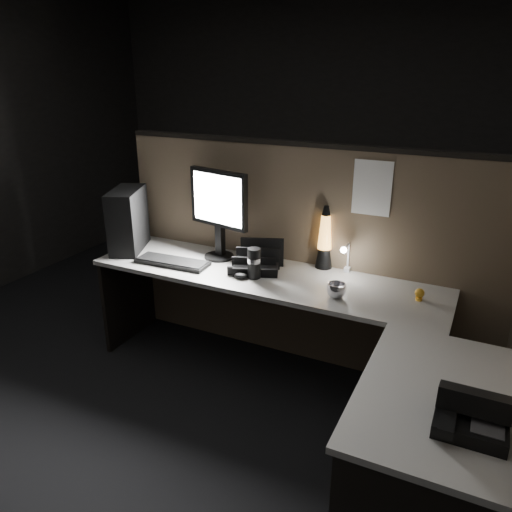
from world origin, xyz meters
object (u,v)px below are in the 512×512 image
at_px(monitor, 219,206).
at_px(desk_phone, 471,414).
at_px(pc_tower, 128,220).
at_px(lava_lamp, 325,242).
at_px(keyboard, 172,262).

distance_m(monitor, desk_phone, 2.05).
height_order(pc_tower, desk_phone, pc_tower).
distance_m(pc_tower, lava_lamp, 1.40).
distance_m(keyboard, lava_lamp, 1.02).
bearing_deg(lava_lamp, monitor, -168.97).
xyz_separation_m(keyboard, desk_phone, (1.92, -0.86, 0.05)).
bearing_deg(pc_tower, monitor, -11.01).
bearing_deg(keyboard, pc_tower, 162.64).
relative_size(monitor, desk_phone, 2.27).
bearing_deg(monitor, pc_tower, -156.02).
bearing_deg(keyboard, desk_phone, -27.55).
bearing_deg(pc_tower, desk_phone, -45.26).
height_order(pc_tower, keyboard, pc_tower).
height_order(pc_tower, monitor, monitor).
relative_size(pc_tower, lava_lamp, 1.05).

